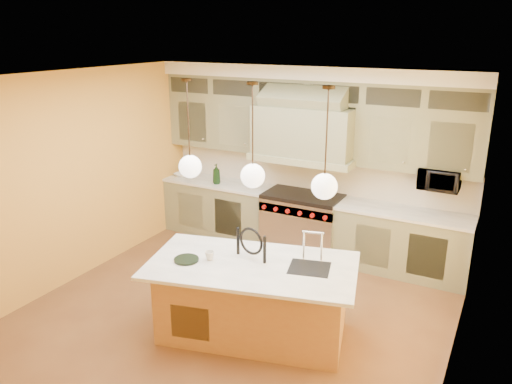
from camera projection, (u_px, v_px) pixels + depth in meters
The scene contains 18 objects.
floor at pixel (234, 314), 6.23m from camera, with size 5.00×5.00×0.00m, color brown.
ceiling at pixel (231, 77), 5.34m from camera, with size 5.00×5.00×0.00m, color white.
wall_back at pixel (313, 159), 7.89m from camera, with size 5.00×5.00×0.00m, color gold.
wall_front at pixel (61, 304), 3.68m from camera, with size 5.00×5.00×0.00m, color gold.
wall_left at pixel (77, 177), 6.90m from camera, with size 5.00×5.00×0.00m, color gold.
wall_right at pixel (463, 247), 4.67m from camera, with size 5.00×5.00×0.00m, color gold.
back_cabinetry at pixel (306, 164), 7.67m from camera, with size 5.00×0.77×2.90m.
range at pixel (302, 223), 7.88m from camera, with size 1.20×0.74×0.96m.
kitchen_island at pixel (253, 298), 5.69m from camera, with size 2.53×1.75×1.35m.
counter_stool at pixel (242, 277), 5.59m from camera, with size 0.53×0.53×1.29m.
microwave at pixel (439, 179), 6.81m from camera, with size 0.54×0.37×0.30m, color black.
oil_bottle_a at pixel (216, 174), 8.29m from camera, with size 0.13×0.13×0.34m, color black.
oil_bottle_b at pixel (188, 172), 8.70m from camera, with size 0.09×0.09×0.20m, color black.
fruit_bowl at pixel (182, 175), 8.75m from camera, with size 0.25×0.25×0.06m, color white.
cup at pixel (210, 256), 5.60m from camera, with size 0.11×0.11×0.10m, color silver.
pendant_left at pixel (190, 164), 5.60m from camera, with size 0.26×0.26×1.11m.
pendant_center at pixel (253, 173), 5.24m from camera, with size 0.26×0.26×1.11m.
pendant_right at pixel (324, 184), 4.89m from camera, with size 0.26×0.26×1.11m.
Camera 1 is at (2.80, -4.69, 3.37)m, focal length 35.00 mm.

